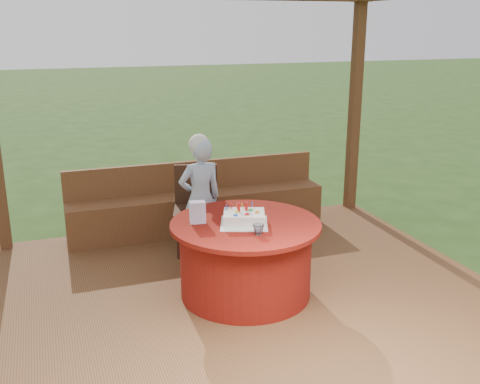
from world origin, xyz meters
The scene contains 10 objects.
ground centered at (0.00, 0.00, 0.00)m, with size 60.00×60.00×0.00m, color #244316.
deck centered at (0.00, 0.00, 0.06)m, with size 4.50×4.00×0.12m, color brown.
pergola centered at (0.00, 0.00, 2.41)m, with size 4.50×4.00×2.72m.
bench centered at (0.00, 1.72, 0.38)m, with size 3.00×0.42×0.80m.
table centered at (-0.04, -0.02, 0.47)m, with size 1.32×1.32×0.68m.
chair centered at (-0.18, 1.15, 0.63)m, with size 0.57×0.57×0.91m.
elderly_woman centered at (-0.18, 0.95, 0.78)m, with size 0.49×0.35×1.30m.
birthday_cake centered at (-0.07, -0.05, 0.86)m, with size 0.51×0.51×0.18m.
gift_bag centered at (-0.44, 0.11, 0.90)m, with size 0.13×0.09×0.19m, color #F29CD4.
drinking_glass centered at (-0.05, -0.33, 0.85)m, with size 0.09×0.09×0.09m, color white.
Camera 1 is at (-1.64, -4.34, 2.47)m, focal length 42.00 mm.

